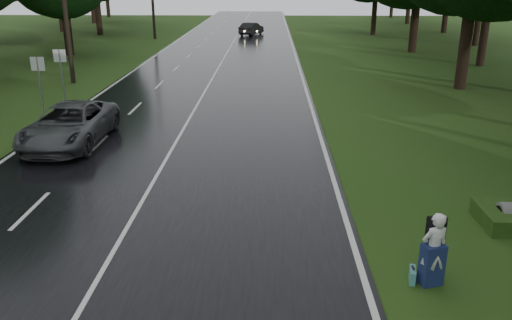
# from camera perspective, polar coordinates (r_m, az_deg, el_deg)

# --- Properties ---
(ground) EXTENTS (160.00, 160.00, 0.00)m
(ground) POSITION_cam_1_polar(r_m,az_deg,el_deg) (13.36, -14.98, -9.25)
(ground) COLOR #264314
(ground) RESTS_ON ground
(road) EXTENTS (12.00, 140.00, 0.04)m
(road) POSITION_cam_1_polar(r_m,az_deg,el_deg) (32.03, -5.19, 8.13)
(road) COLOR black
(road) RESTS_ON ground
(lane_center) EXTENTS (0.12, 140.00, 0.01)m
(lane_center) POSITION_cam_1_polar(r_m,az_deg,el_deg) (32.03, -5.19, 8.17)
(lane_center) COLOR silver
(lane_center) RESTS_ON road
(grey_car) EXTENTS (2.64, 5.61, 1.55)m
(grey_car) POSITION_cam_1_polar(r_m,az_deg,el_deg) (21.58, -19.68, 3.67)
(grey_car) COLOR #424546
(grey_car) RESTS_ON road
(far_car) EXTENTS (2.75, 4.36, 1.36)m
(far_car) POSITION_cam_1_polar(r_m,az_deg,el_deg) (60.04, -0.51, 14.15)
(far_car) COLOR black
(far_car) RESTS_ON road
(hitchhiker) EXTENTS (0.70, 0.67, 1.67)m
(hitchhiker) POSITION_cam_1_polar(r_m,az_deg,el_deg) (11.79, 18.82, -9.43)
(hitchhiker) COLOR silver
(hitchhiker) RESTS_ON ground
(suitcase) EXTENTS (0.21, 0.45, 0.31)m
(suitcase) POSITION_cam_1_polar(r_m,az_deg,el_deg) (12.05, 16.71, -11.94)
(suitcase) COLOR teal
(suitcase) RESTS_ON ground
(utility_pole_mid) EXTENTS (1.80, 0.28, 10.35)m
(utility_pole_mid) POSITION_cam_1_polar(r_m,az_deg,el_deg) (34.66, -19.30, 7.96)
(utility_pole_mid) COLOR black
(utility_pole_mid) RESTS_ON ground
(utility_pole_far) EXTENTS (1.80, 0.28, 10.40)m
(utility_pole_far) POSITION_cam_1_polar(r_m,az_deg,el_deg) (57.61, -10.98, 12.87)
(utility_pole_far) COLOR black
(utility_pole_far) RESTS_ON ground
(road_sign_a) EXTENTS (0.65, 0.10, 2.71)m
(road_sign_a) POSITION_cam_1_polar(r_m,az_deg,el_deg) (27.33, -22.12, 4.76)
(road_sign_a) COLOR white
(road_sign_a) RESTS_ON ground
(road_sign_b) EXTENTS (0.65, 0.10, 2.69)m
(road_sign_b) POSITION_cam_1_polar(r_m,az_deg,el_deg) (29.76, -20.12, 6.11)
(road_sign_b) COLOR white
(road_sign_b) RESTS_ON ground
(tree_left_e) EXTENTS (7.64, 7.64, 11.94)m
(tree_left_e) POSITION_cam_1_polar(r_m,az_deg,el_deg) (47.38, -19.62, 10.75)
(tree_left_e) COLOR black
(tree_left_e) RESTS_ON ground
(tree_left_f) EXTENTS (9.39, 9.39, 14.67)m
(tree_left_f) POSITION_cam_1_polar(r_m,az_deg,el_deg) (63.02, -16.64, 12.96)
(tree_left_f) COLOR black
(tree_left_f) RESTS_ON ground
(tree_right_d) EXTENTS (9.77, 9.77, 15.27)m
(tree_right_d) POSITION_cam_1_polar(r_m,az_deg,el_deg) (33.28, 21.33, 7.28)
(tree_right_d) COLOR black
(tree_right_d) RESTS_ON ground
(tree_right_e) EXTENTS (9.30, 9.30, 14.54)m
(tree_right_e) POSITION_cam_1_polar(r_m,az_deg,el_deg) (48.50, 16.63, 11.24)
(tree_right_e) COLOR black
(tree_right_e) RESTS_ON ground
(tree_right_f) EXTENTS (9.01, 9.01, 14.08)m
(tree_right_f) POSITION_cam_1_polar(r_m,az_deg,el_deg) (61.94, 12.63, 13.20)
(tree_right_f) COLOR black
(tree_right_f) RESTS_ON ground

